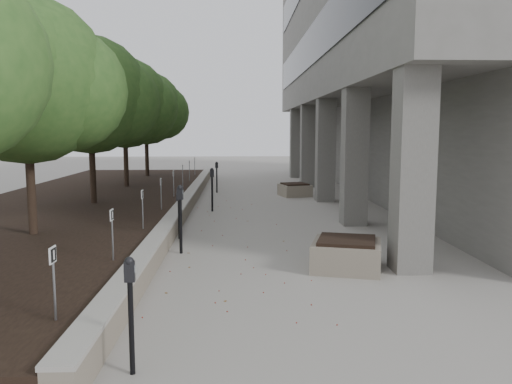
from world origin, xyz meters
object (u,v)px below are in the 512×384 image
object	(u,v)px
crabapple_tree_5	(146,124)
planter_front	(347,254)
crabapple_tree_4	(125,122)
parking_meter_3	(179,215)
planter_back	(295,190)
parking_meter_1	(131,316)
crabapple_tree_3	(91,120)
parking_meter_4	(212,190)
parking_meter_5	(217,177)
crabapple_tree_2	(27,116)
parking_meter_2	(181,219)

from	to	relation	value
crabapple_tree_5	planter_front	bearing A→B (deg)	-67.51
crabapple_tree_4	parking_meter_3	xyz separation A→B (m)	(3.25, -8.84, -2.49)
planter_front	planter_back	bearing A→B (deg)	88.89
parking_meter_1	planter_front	distance (m)	5.54
crabapple_tree_3	parking_meter_4	size ratio (longest dim) A/B	3.60
parking_meter_5	parking_meter_1	bearing A→B (deg)	-72.85
planter_front	planter_back	world-z (taller)	planter_front
crabapple_tree_2	parking_meter_2	size ratio (longest dim) A/B	3.46
crabapple_tree_5	planter_back	world-z (taller)	crabapple_tree_5
crabapple_tree_5	parking_meter_2	size ratio (longest dim) A/B	3.46
parking_meter_3	planter_front	xyz separation A→B (m)	(3.72, -2.99, -0.31)
crabapple_tree_5	parking_meter_1	distance (m)	21.61
crabapple_tree_2	parking_meter_4	size ratio (longest dim) A/B	3.60
crabapple_tree_3	parking_meter_2	world-z (taller)	crabapple_tree_3
crabapple_tree_3	parking_meter_2	size ratio (longest dim) A/B	3.46
crabapple_tree_4	parking_meter_4	size ratio (longest dim) A/B	3.60
crabapple_tree_3	crabapple_tree_4	distance (m)	5.00
crabapple_tree_5	parking_meter_5	bearing A→B (deg)	-47.34
crabapple_tree_5	parking_meter_5	distance (m)	6.14
crabapple_tree_2	parking_meter_3	xyz separation A→B (m)	(3.25, 1.16, -2.49)
crabapple_tree_3	planter_back	distance (m)	8.98
crabapple_tree_3	parking_meter_1	bearing A→B (deg)	-72.38
crabapple_tree_3	parking_meter_3	distance (m)	5.61
crabapple_tree_2	parking_meter_3	world-z (taller)	crabapple_tree_2
crabapple_tree_4	parking_meter_2	xyz separation A→B (m)	(3.47, -10.40, -2.33)
crabapple_tree_5	planter_back	bearing A→B (deg)	-37.08
planter_back	crabapple_tree_5	bearing A→B (deg)	142.92
crabapple_tree_2	parking_meter_1	distance (m)	7.52
crabapple_tree_2	parking_meter_2	bearing A→B (deg)	-6.66
crabapple_tree_3	crabapple_tree_5	distance (m)	10.00
parking_meter_5	planter_front	size ratio (longest dim) A/B	1.04
parking_meter_3	crabapple_tree_4	bearing A→B (deg)	128.71
crabapple_tree_4	crabapple_tree_5	xyz separation A→B (m)	(0.00, 5.00, 0.00)
parking_meter_5	parking_meter_4	bearing A→B (deg)	-71.30
parking_meter_3	planter_front	bearing A→B (deg)	-20.33
parking_meter_2	parking_meter_5	world-z (taller)	parking_meter_2
parking_meter_1	crabapple_tree_4	bearing A→B (deg)	98.28
parking_meter_3	planter_back	bearing A→B (deg)	83.41
planter_back	planter_front	bearing A→B (deg)	-91.11
crabapple_tree_4	parking_meter_1	size ratio (longest dim) A/B	3.91
crabapple_tree_2	parking_meter_5	size ratio (longest dim) A/B	3.90
crabapple_tree_4	parking_meter_5	world-z (taller)	crabapple_tree_4
planter_front	planter_back	distance (m)	11.40
parking_meter_3	parking_meter_5	distance (m)	9.70
crabapple_tree_4	parking_meter_2	size ratio (longest dim) A/B	3.46
crabapple_tree_4	parking_meter_5	distance (m)	4.61
parking_meter_1	parking_meter_5	world-z (taller)	parking_meter_5
parking_meter_5	crabapple_tree_5	bearing A→B (deg)	150.74
parking_meter_1	parking_meter_4	xyz separation A→B (m)	(0.33, 11.76, 0.06)
parking_meter_3	crabapple_tree_5	bearing A→B (deg)	121.73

